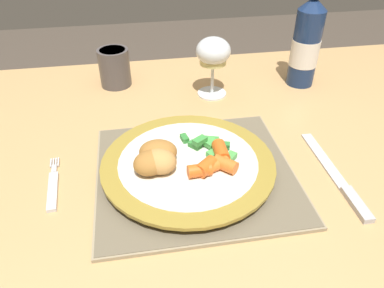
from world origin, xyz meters
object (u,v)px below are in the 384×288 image
Objects in this scene: dining_table at (213,192)px; bottle at (306,42)px; dinner_plate at (188,165)px; fork at (53,187)px; wine_glass at (213,54)px; table_knife at (339,180)px; drinking_cup at (114,67)px.

bottle is (0.25, 0.23, 0.19)m from dining_table.
dinner_plate is (-0.05, -0.04, 0.11)m from dining_table.
fork is (-0.21, 0.00, -0.01)m from dinner_plate.
dinner_plate is 2.16× the size of wine_glass.
dinner_plate reaches higher than table_knife.
table_knife is at bearing -29.68° from dining_table.
fork is 1.49× the size of drinking_cup.
drinking_cup is at bearing 73.62° from fork.
drinking_cup reaches higher than table_knife.
drinking_cup is at bearing 119.44° from dining_table.
drinking_cup is (0.10, 0.34, 0.04)m from fork.
drinking_cup reaches higher than fork.
bottle is 0.43m from drinking_cup.
fork is 0.41m from wine_glass.
dinner_plate is at bearing -137.96° from bottle.
dining_table is 16.13× the size of drinking_cup.
drinking_cup is at bearing 158.51° from wine_glass.
fork is 0.48× the size of bottle.
wine_glass is (-0.14, 0.32, 0.09)m from table_knife.
bottle is at bearing 42.04° from dinner_plate.
wine_glass reaches higher than table_knife.
dinner_plate is 3.29× the size of drinking_cup.
fork is at bearing 172.34° from table_knife.
wine_glass is 0.49× the size of bottle.
wine_glass is (0.04, 0.21, 0.18)m from dining_table.
bottle is at bearing 42.71° from dining_table.
dining_table is at bearing 9.05° from fork.
drinking_cup reaches higher than dinner_plate.
fork reaches higher than dining_table.
bottle reaches higher than fork.
drinking_cup reaches higher than dining_table.
wine_glass reaches higher than dining_table.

